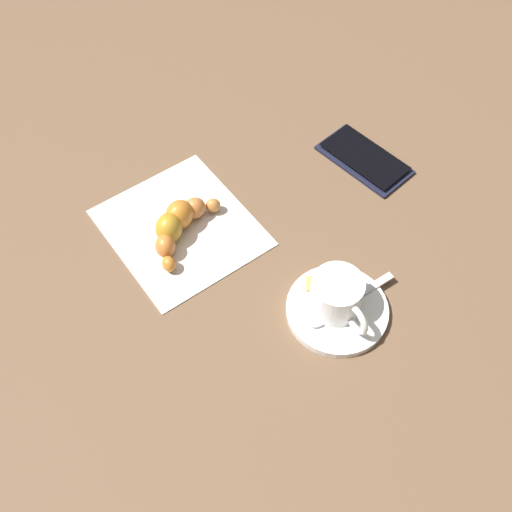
# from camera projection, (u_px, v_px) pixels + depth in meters

# --- Properties ---
(ground_plane) EXTENTS (1.80, 1.80, 0.00)m
(ground_plane) POSITION_uv_depth(u_px,v_px,m) (264.00, 264.00, 0.76)
(ground_plane) COLOR brown
(saucer) EXTENTS (0.12, 0.12, 0.01)m
(saucer) POSITION_uv_depth(u_px,v_px,m) (339.00, 307.00, 0.72)
(saucer) COLOR white
(saucer) RESTS_ON ground
(espresso_cup) EXTENTS (0.09, 0.06, 0.05)m
(espresso_cup) POSITION_uv_depth(u_px,v_px,m) (337.00, 296.00, 0.69)
(espresso_cup) COLOR white
(espresso_cup) RESTS_ON saucer
(teaspoon) EXTENTS (0.05, 0.12, 0.01)m
(teaspoon) POSITION_uv_depth(u_px,v_px,m) (337.00, 308.00, 0.71)
(teaspoon) COLOR silver
(teaspoon) RESTS_ON saucer
(sugar_packet) EXTENTS (0.06, 0.06, 0.01)m
(sugar_packet) POSITION_uv_depth(u_px,v_px,m) (332.00, 284.00, 0.73)
(sugar_packet) COLOR tan
(sugar_packet) RESTS_ON saucer
(napkin) EXTENTS (0.23, 0.22, 0.00)m
(napkin) POSITION_uv_depth(u_px,v_px,m) (180.00, 227.00, 0.79)
(napkin) COLOR silver
(napkin) RESTS_ON ground
(croissant) EXTENTS (0.07, 0.13, 0.04)m
(croissant) POSITION_uv_depth(u_px,v_px,m) (177.00, 224.00, 0.77)
(croissant) COLOR #BD7638
(croissant) RESTS_ON napkin
(cell_phone) EXTENTS (0.14, 0.08, 0.01)m
(cell_phone) POSITION_uv_depth(u_px,v_px,m) (363.00, 158.00, 0.85)
(cell_phone) COLOR #191C31
(cell_phone) RESTS_ON ground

